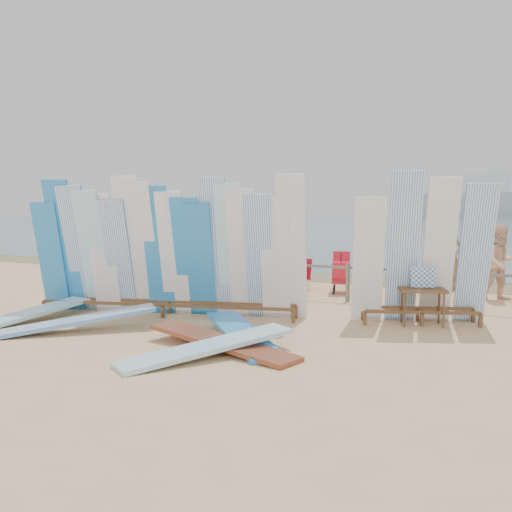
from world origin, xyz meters
The scene contains 26 objects.
ground centered at (0.00, 0.00, 0.00)m, with size 160.00×160.00×0.00m, color #DDB17F.
ocean centered at (0.00, 128.00, 0.00)m, with size 320.00×240.00×0.02m, color #406872.
wet_sand_strip centered at (0.00, 7.20, 0.00)m, with size 40.00×2.60×0.01m, color olive.
distant_ship centered at (-12.00, 180.00, 5.31)m, with size 45.00×8.00×14.00m.
fence centered at (0.00, 3.00, 0.63)m, with size 12.08×0.08×0.90m.
main_surfboard_rack centered at (-0.71, -0.34, 1.26)m, with size 5.61×2.25×2.81m.
side_surfboard_rack centered at (4.01, 1.24, 1.29)m, with size 2.60×1.60×2.85m.
vendor_table centered at (4.05, 1.10, 0.37)m, with size 0.98×0.83×1.10m.
flat_board_b centered at (1.73, -2.61, 0.00)m, with size 0.56×2.70×0.07m, color #90D3E7.
flat_board_d centered at (1.71, -1.55, 0.00)m, with size 0.56×2.70×0.07m, color #2985CE.
flat_board_a centered at (-2.67, -2.19, 0.00)m, with size 0.56×2.70×0.07m, color #90D3E7.
flat_board_e centered at (-1.21, -2.27, 0.00)m, with size 0.56×2.70×0.07m, color white.
flat_board_c centered at (1.69, -2.17, 0.00)m, with size 0.56×2.70×0.07m, color brown.
beach_chair_left centered at (-0.05, 3.80, 0.28)m, with size 0.63×0.65×0.96m.
beach_chair_right centered at (0.26, 4.19, 0.24)m, with size 0.59×0.61×0.84m.
stroller centered at (1.42, 4.22, 0.42)m, with size 0.74×0.89×1.06m.
beachgoer_7 centered at (3.84, 6.14, 0.88)m, with size 0.64×0.35×1.76m, color #8C6042.
beachgoer_8 centered at (5.16, 4.90, 0.90)m, with size 0.88×0.42×1.80m, color beige.
beachgoer_5 centered at (1.88, 5.84, 0.86)m, with size 1.60×0.52×1.72m, color beige.
beachgoer_0 centered at (-4.82, 5.26, 0.87)m, with size 0.85×0.40×1.74m, color tan.
beachgoer_6 centered at (3.65, 4.77, 0.92)m, with size 0.90×0.43×1.84m, color tan.
beachgoer_4 centered at (0.09, 3.80, 0.87)m, with size 1.02×0.44×1.74m, color #8C6042.
beachgoer_11 centered at (-3.79, 5.98, 0.82)m, with size 1.52×0.49×1.63m, color beige.
beachgoer_1 centered at (-3.55, 4.39, 0.89)m, with size 0.65×0.35×1.77m, color #8C6042.
beachgoer_2 centered at (-4.02, 4.45, 0.78)m, with size 0.75×0.36×1.55m, color beige.
beachgoer_extra_1 centered at (-7.38, 5.86, 0.89)m, with size 1.05×0.45×1.79m, color #8C6042.
Camera 1 is at (5.93, -9.10, 2.12)m, focal length 38.00 mm.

